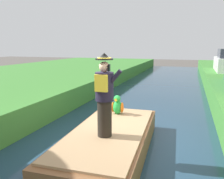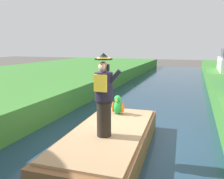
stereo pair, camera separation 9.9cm
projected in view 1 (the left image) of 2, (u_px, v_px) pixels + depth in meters
The scene contains 5 objects.
ground_plane at pixel (115, 149), 6.13m from camera, with size 80.00×80.00×0.00m, color #4C4742.
canal_water at pixel (115, 147), 6.12m from camera, with size 5.33×48.00×0.10m, color #1E384C.
boat at pixel (109, 141), 5.63m from camera, with size 2.01×4.28×0.61m.
person_pirate at pixel (105, 96), 5.00m from camera, with size 0.61×0.42×1.85m.
parrot_plush at pixel (117, 106), 6.78m from camera, with size 0.36×0.35×0.57m.
Camera 1 is at (1.76, -5.44, 2.72)m, focal length 36.83 mm.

